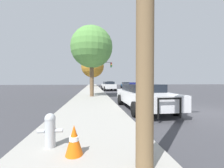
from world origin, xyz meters
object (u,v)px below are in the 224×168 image
object	(u,v)px
police_car	(143,95)
traffic_cone	(74,140)
fire_hydrant	(50,129)
tree_sidewalk_near	(92,47)
car_background_midblock	(108,86)
tree_sidewalk_far	(93,66)
car_background_distant	(110,84)
traffic_light	(99,69)
car_background_oncoming	(126,85)

from	to	relation	value
police_car	traffic_cone	distance (m)	5.72
fire_hydrant	tree_sidewalk_near	xyz separation A→B (m)	(0.79, 10.22, 3.98)
car_background_midblock	traffic_cone	bearing A→B (deg)	-101.80
tree_sidewalk_far	traffic_cone	size ratio (longest dim) A/B	15.12
fire_hydrant	car_background_distant	distance (m)	40.15
police_car	traffic_light	xyz separation A→B (m)	(-1.43, 20.44, 2.99)
traffic_light	tree_sidewalk_near	xyz separation A→B (m)	(-1.29, -14.70, 0.77)
traffic_light	car_background_midblock	bearing A→B (deg)	-74.13
tree_sidewalk_far	car_background_midblock	bearing A→B (deg)	-81.64
car_background_distant	traffic_cone	xyz separation A→B (m)	(-5.32, -40.12, -0.34)
traffic_light	traffic_cone	xyz separation A→B (m)	(-1.55, -25.32, -3.31)
car_background_oncoming	tree_sidewalk_far	distance (m)	13.17
car_background_oncoming	traffic_cone	distance (m)	28.73
police_car	traffic_light	world-z (taller)	traffic_light
tree_sidewalk_near	traffic_cone	xyz separation A→B (m)	(-0.26, -10.61, -4.08)
police_car	tree_sidewalk_far	size ratio (longest dim) A/B	0.64
fire_hydrant	car_background_distant	xyz separation A→B (m)	(5.84, 39.73, 0.25)
fire_hydrant	tree_sidewalk_far	world-z (taller)	tree_sidewalk_far
tree_sidewalk_far	tree_sidewalk_near	world-z (taller)	tree_sidewalk_far
tree_sidewalk_near	traffic_cone	distance (m)	11.37
traffic_cone	tree_sidewalk_near	bearing A→B (deg)	88.57
tree_sidewalk_far	traffic_light	bearing A→B (deg)	-84.39
car_background_oncoming	police_car	bearing A→B (deg)	79.55
traffic_cone	tree_sidewalk_far	bearing A→B (deg)	89.52
police_car	car_background_midblock	distance (m)	15.99
traffic_light	car_background_midblock	xyz separation A→B (m)	(1.27, -4.45, -2.95)
car_background_midblock	traffic_cone	size ratio (longest dim) A/B	8.64
car_background_oncoming	car_background_distant	distance (m)	12.49
fire_hydrant	car_background_oncoming	xyz separation A→B (m)	(7.81, 27.39, 0.18)
traffic_light	traffic_cone	distance (m)	25.58
traffic_light	traffic_cone	world-z (taller)	traffic_light
traffic_light	tree_sidewalk_near	size ratio (longest dim) A/B	0.81
traffic_light	tree_sidewalk_far	distance (m)	12.75
tree_sidewalk_far	tree_sidewalk_near	size ratio (longest dim) A/B	1.35
car_background_midblock	tree_sidewalk_near	xyz separation A→B (m)	(-2.55, -10.25, 3.72)
traffic_light	car_background_oncoming	xyz separation A→B (m)	(5.74, 2.47, -3.03)
car_background_midblock	car_background_distant	world-z (taller)	car_background_distant
tree_sidewalk_far	tree_sidewalk_near	bearing A→B (deg)	-90.11
tree_sidewalk_far	tree_sidewalk_near	distance (m)	27.28
car_background_midblock	car_background_distant	distance (m)	19.42
car_background_distant	tree_sidewalk_far	xyz separation A→B (m)	(-5.00, -2.24, 4.72)
car_background_midblock	car_background_oncoming	bearing A→B (deg)	53.06
fire_hydrant	car_background_oncoming	bearing A→B (deg)	74.08
traffic_light	traffic_cone	bearing A→B (deg)	-93.50
car_background_oncoming	tree_sidewalk_near	distance (m)	18.94
traffic_light	car_background_midblock	size ratio (longest dim) A/B	1.05
police_car	fire_hydrant	xyz separation A→B (m)	(-3.51, -4.48, -0.22)
car_background_oncoming	tree_sidewalk_near	size ratio (longest dim) A/B	0.63
fire_hydrant	car_background_midblock	world-z (taller)	car_background_midblock
fire_hydrant	car_background_midblock	distance (m)	20.74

